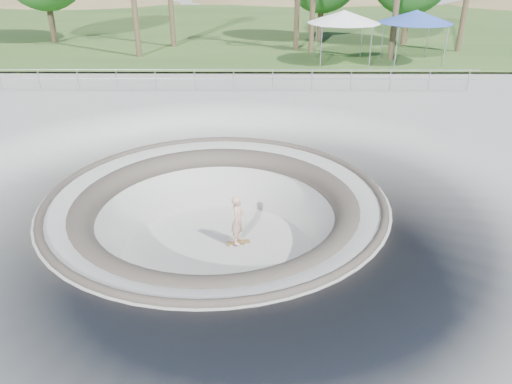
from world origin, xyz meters
TOP-DOWN VIEW (x-y plane):
  - ground at (0.00, 0.00)m, footprint 180.00×180.00m
  - skate_bowl at (0.00, 0.00)m, footprint 14.00×14.00m
  - grass_strip at (0.00, 34.00)m, footprint 180.00×36.00m
  - distant_hills at (3.78, 57.17)m, footprint 103.20×45.00m
  - safety_railing at (0.00, 12.00)m, footprint 25.00×0.06m
  - skateboard at (0.64, 0.39)m, footprint 0.78×0.38m
  - skater at (0.64, 0.39)m, footprint 0.50×0.66m
  - canopy_white at (6.39, 18.00)m, footprint 6.15×6.15m
  - canopy_blue at (10.69, 18.00)m, footprint 6.17×6.17m

SIDE VIEW (x-z plane):
  - distant_hills at x=3.78m, z-range -21.32..7.28m
  - skateboard at x=0.64m, z-range -1.88..-1.80m
  - skate_bowl at x=0.00m, z-range -3.88..0.22m
  - skater at x=0.64m, z-range -1.82..-0.18m
  - ground at x=0.00m, z-range 0.00..0.00m
  - grass_strip at x=0.00m, z-range 0.16..0.28m
  - safety_railing at x=0.00m, z-range 0.18..1.20m
  - canopy_white at x=6.39m, z-range 1.45..4.55m
  - canopy_blue at x=10.69m, z-range 1.45..4.58m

